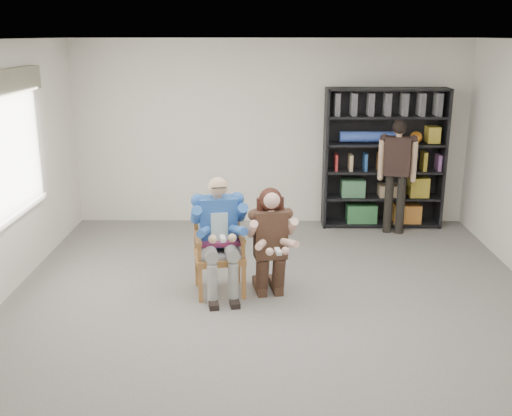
# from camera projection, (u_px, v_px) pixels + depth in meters

# --- Properties ---
(room_shell) EXTENTS (6.00, 7.00, 2.80)m
(room_shell) POSITION_uv_depth(u_px,v_px,m) (276.00, 191.00, 5.76)
(room_shell) COLOR white
(room_shell) RESTS_ON ground
(floor) EXTENTS (6.00, 7.00, 0.01)m
(floor) POSITION_uv_depth(u_px,v_px,m) (275.00, 322.00, 6.15)
(floor) COLOR slate
(floor) RESTS_ON ground
(window_left) EXTENTS (0.16, 2.00, 1.75)m
(window_left) POSITION_uv_depth(u_px,v_px,m) (10.00, 148.00, 6.68)
(window_left) COLOR white
(window_left) RESTS_ON room_shell
(armchair) EXTENTS (0.70, 0.68, 1.05)m
(armchair) POSITION_uv_depth(u_px,v_px,m) (219.00, 249.00, 6.73)
(armchair) COLOR olive
(armchair) RESTS_ON floor
(seated_man) EXTENTS (0.72, 0.91, 1.36)m
(seated_man) POSITION_uv_depth(u_px,v_px,m) (219.00, 236.00, 6.69)
(seated_man) COLOR #1C459B
(seated_man) RESTS_ON floor
(kneeling_woman) EXTENTS (0.66, 0.92, 1.24)m
(kneeling_woman) POSITION_uv_depth(u_px,v_px,m) (271.00, 245.00, 6.58)
(kneeling_woman) COLOR #372119
(kneeling_woman) RESTS_ON floor
(bookshelf) EXTENTS (1.80, 0.38, 2.10)m
(bookshelf) POSITION_uv_depth(u_px,v_px,m) (384.00, 159.00, 8.99)
(bookshelf) COLOR black
(bookshelf) RESTS_ON floor
(standing_man) EXTENTS (0.58, 0.42, 1.69)m
(standing_man) POSITION_uv_depth(u_px,v_px,m) (396.00, 177.00, 8.71)
(standing_man) COLOR black
(standing_man) RESTS_ON floor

